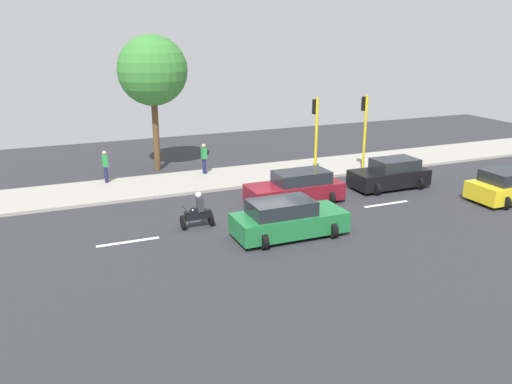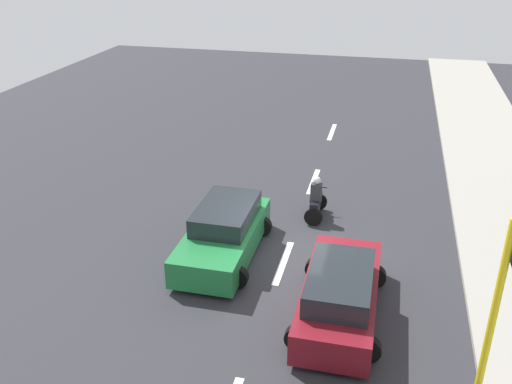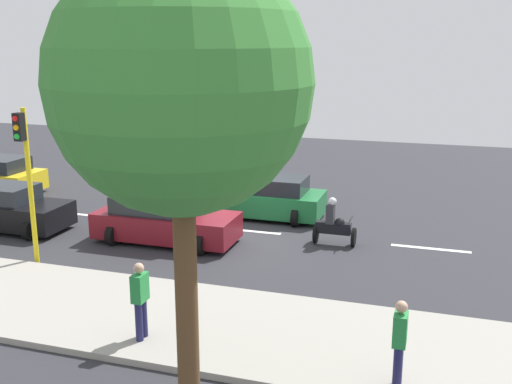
{
  "view_description": "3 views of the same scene",
  "coord_description": "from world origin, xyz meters",
  "px_view_note": "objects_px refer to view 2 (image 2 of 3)",
  "views": [
    {
      "loc": [
        -19.3,
        8.73,
        7.83
      ],
      "look_at": [
        -0.68,
        0.93,
        1.62
      ],
      "focal_mm": 36.97,
      "sensor_mm": 36.0,
      "label": 1
    },
    {
      "loc": [
        2.55,
        -13.8,
        8.84
      ],
      "look_at": [
        -1.02,
        0.81,
        1.8
      ],
      "focal_mm": 39.55,
      "sensor_mm": 36.0,
      "label": 2
    },
    {
      "loc": [
        18.61,
        6.21,
        6.32
      ],
      "look_at": [
        -0.6,
        0.14,
        1.22
      ],
      "focal_mm": 42.73,
      "sensor_mm": 36.0,
      "label": 3
    }
  ],
  "objects_px": {
    "car_green": "(224,233)",
    "car_maroon": "(340,294)",
    "traffic_light_midblock": "(503,298)",
    "motorcycle": "(316,200)"
  },
  "relations": [
    {
      "from": "car_maroon",
      "to": "car_green",
      "type": "bearing_deg",
      "value": 148.6
    },
    {
      "from": "motorcycle",
      "to": "traffic_light_midblock",
      "type": "bearing_deg",
      "value": -61.01
    },
    {
      "from": "car_green",
      "to": "car_maroon",
      "type": "xyz_separation_m",
      "value": [
        3.64,
        -2.22,
        -0.0
      ]
    },
    {
      "from": "car_maroon",
      "to": "traffic_light_midblock",
      "type": "height_order",
      "value": "traffic_light_midblock"
    },
    {
      "from": "traffic_light_midblock",
      "to": "car_maroon",
      "type": "bearing_deg",
      "value": 138.86
    },
    {
      "from": "car_green",
      "to": "traffic_light_midblock",
      "type": "bearing_deg",
      "value": -36.11
    },
    {
      "from": "car_maroon",
      "to": "motorcycle",
      "type": "height_order",
      "value": "motorcycle"
    },
    {
      "from": "car_green",
      "to": "car_maroon",
      "type": "distance_m",
      "value": 4.27
    },
    {
      "from": "car_maroon",
      "to": "motorcycle",
      "type": "relative_size",
      "value": 2.97
    },
    {
      "from": "car_green",
      "to": "motorcycle",
      "type": "relative_size",
      "value": 2.92
    }
  ]
}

